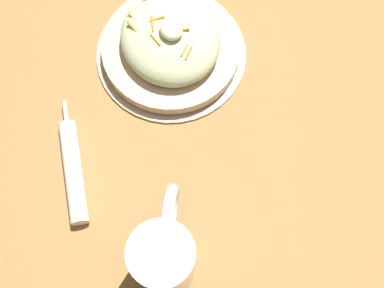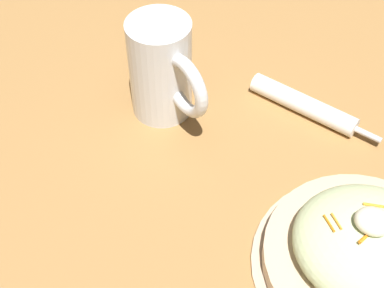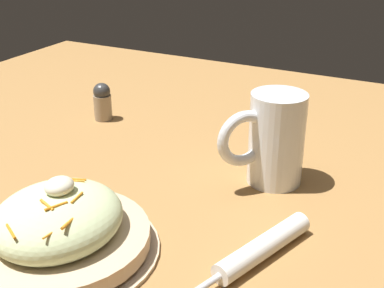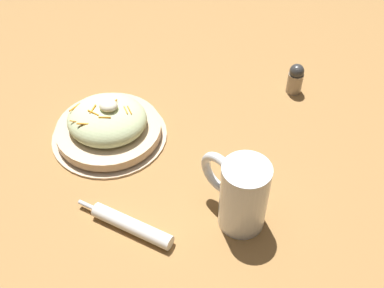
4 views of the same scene
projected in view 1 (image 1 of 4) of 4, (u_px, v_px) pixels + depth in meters
ground_plane at (205, 130)px, 0.82m from camera, size 1.43×1.43×0.00m
salad_plate at (171, 45)px, 0.83m from camera, size 0.24×0.24×0.10m
beer_mug at (164, 259)px, 0.69m from camera, size 0.12×0.11×0.14m
napkin_roll at (73, 171)px, 0.78m from camera, size 0.18×0.08×0.03m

